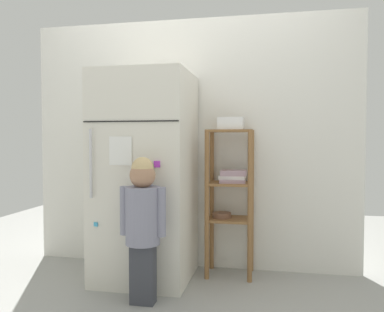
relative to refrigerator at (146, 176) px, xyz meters
The scene contains 6 objects.
ground_plane 0.84m from the refrigerator, ahead, with size 6.00×6.00×0.00m, color #999993.
kitchen_wall_back 0.52m from the refrigerator, 52.10° to the left, with size 2.77×0.03×2.08m, color silver.
refrigerator is the anchor object (origin of this frame).
child_standing 0.52m from the refrigerator, 74.04° to the right, with size 0.31×0.23×0.96m.
pantry_shelf_unit 0.67m from the refrigerator, 16.63° to the left, with size 0.36×0.29×1.15m.
fruit_bin 0.77m from the refrigerator, 16.50° to the left, with size 0.20×0.19×0.10m.
Camera 1 is at (0.66, -2.84, 1.07)m, focal length 36.41 mm.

